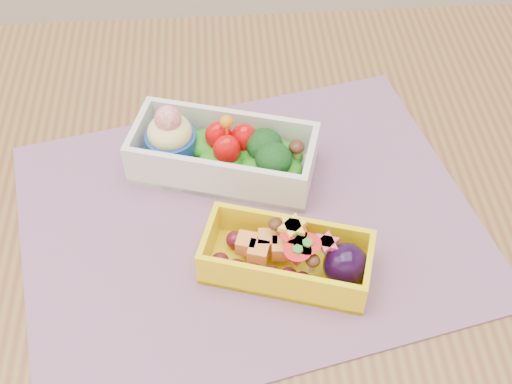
{
  "coord_description": "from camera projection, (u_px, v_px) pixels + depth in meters",
  "views": [
    {
      "loc": [
        -0.06,
        -0.39,
        1.29
      ],
      "look_at": [
        -0.03,
        0.04,
        0.79
      ],
      "focal_mm": 46.7,
      "sensor_mm": 36.0,
      "label": 1
    }
  ],
  "objects": [
    {
      "name": "table",
      "position": [
        283.0,
        300.0,
        0.74
      ],
      "size": [
        1.2,
        0.8,
        0.75
      ],
      "color": "brown",
      "rests_on": "ground"
    },
    {
      "name": "bento_yellow",
      "position": [
        290.0,
        257.0,
        0.62
      ],
      "size": [
        0.17,
        0.11,
        0.05
      ],
      "rotation": [
        0.0,
        0.0,
        -0.3
      ],
      "color": "yellow",
      "rests_on": "placemat"
    },
    {
      "name": "bento_white",
      "position": [
        222.0,
        152.0,
        0.71
      ],
      "size": [
        0.21,
        0.14,
        0.08
      ],
      "rotation": [
        0.0,
        0.0,
        -0.29
      ],
      "color": "silver",
      "rests_on": "placemat"
    },
    {
      "name": "placemat",
      "position": [
        249.0,
        221.0,
        0.68
      ],
      "size": [
        0.52,
        0.44,
        0.0
      ],
      "primitive_type": "cube",
      "rotation": [
        0.0,
        0.0,
        0.22
      ],
      "color": "gray",
      "rests_on": "table"
    }
  ]
}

